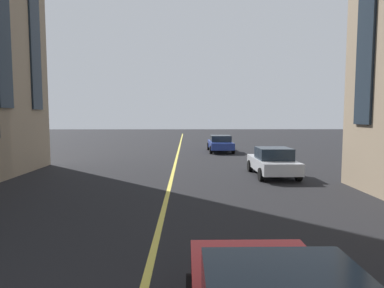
# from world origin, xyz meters

# --- Properties ---
(lane_centre_line) EXTENTS (80.00, 0.16, 0.01)m
(lane_centre_line) POSITION_xyz_m (20.00, 0.00, 0.00)
(lane_centre_line) COLOR #D8C64C
(lane_centre_line) RESTS_ON ground_plane
(car_silver_near) EXTENTS (3.90, 1.89, 1.40)m
(car_silver_near) POSITION_xyz_m (20.11, -4.90, 0.70)
(car_silver_near) COLOR #B7BABF
(car_silver_near) RESTS_ON ground_plane
(car_blue_mid) EXTENTS (4.40, 1.95, 1.37)m
(car_blue_mid) POSITION_xyz_m (31.07, -3.48, 0.70)
(car_blue_mid) COLOR navy
(car_blue_mid) RESTS_ON ground_plane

